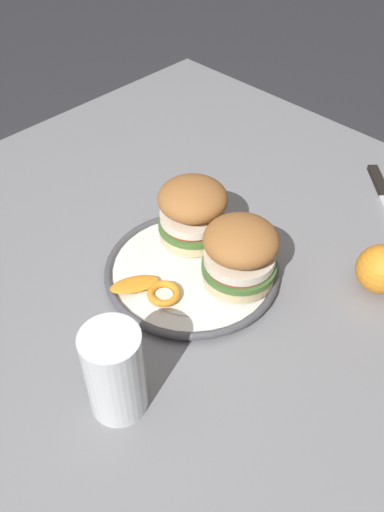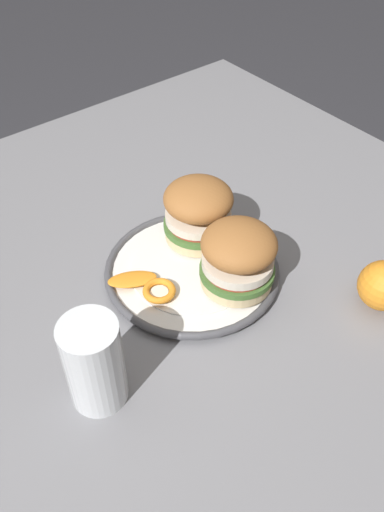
{
  "view_description": "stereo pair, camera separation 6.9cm",
  "coord_description": "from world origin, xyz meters",
  "px_view_note": "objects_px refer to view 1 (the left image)",
  "views": [
    {
      "loc": [
        0.38,
        0.45,
        1.37
      ],
      "look_at": [
        -0.03,
        0.04,
        0.81
      ],
      "focal_mm": 37.88,
      "sensor_mm": 36.0,
      "label": 1
    },
    {
      "loc": [
        0.33,
        0.49,
        1.37
      ],
      "look_at": [
        -0.03,
        0.04,
        0.81
      ],
      "focal_mm": 37.88,
      "sensor_mm": 36.0,
      "label": 2
    }
  ],
  "objects_px": {
    "dinner_plate": "(192,270)",
    "drinking_glass": "(116,377)",
    "sandwich_half_right": "(240,252)",
    "whole_orange": "(381,269)",
    "sandwich_half_left": "(193,210)",
    "dining_table": "(161,315)"
  },
  "relations": [
    {
      "from": "dinner_plate",
      "to": "drinking_glass",
      "type": "relative_size",
      "value": 2.04
    },
    {
      "from": "sandwich_half_right",
      "to": "whole_orange",
      "type": "bearing_deg",
      "value": 134.21
    },
    {
      "from": "sandwich_half_left",
      "to": "whole_orange",
      "type": "xyz_separation_m",
      "value": [
        -0.12,
        0.26,
        -0.03
      ]
    },
    {
      "from": "dinner_plate",
      "to": "sandwich_half_right",
      "type": "height_order",
      "value": "sandwich_half_right"
    },
    {
      "from": "drinking_glass",
      "to": "dining_table",
      "type": "bearing_deg",
      "value": -144.74
    },
    {
      "from": "drinking_glass",
      "to": "whole_orange",
      "type": "distance_m",
      "value": 0.41
    },
    {
      "from": "sandwich_half_left",
      "to": "sandwich_half_right",
      "type": "relative_size",
      "value": 1.11
    },
    {
      "from": "dinner_plate",
      "to": "dining_table",
      "type": "bearing_deg",
      "value": -55.07
    },
    {
      "from": "dinner_plate",
      "to": "drinking_glass",
      "type": "xyz_separation_m",
      "value": [
        0.22,
        0.09,
        0.05
      ]
    },
    {
      "from": "dining_table",
      "to": "sandwich_half_right",
      "type": "bearing_deg",
      "value": 120.05
    },
    {
      "from": "dining_table",
      "to": "sandwich_half_left",
      "type": "distance_m",
      "value": 0.19
    },
    {
      "from": "dinner_plate",
      "to": "sandwich_half_left",
      "type": "bearing_deg",
      "value": -136.41
    },
    {
      "from": "dining_table",
      "to": "whole_orange",
      "type": "height_order",
      "value": "whole_orange"
    },
    {
      "from": "dinner_plate",
      "to": "whole_orange",
      "type": "relative_size",
      "value": 3.66
    },
    {
      "from": "sandwich_half_left",
      "to": "drinking_glass",
      "type": "xyz_separation_m",
      "value": [
        0.27,
        0.14,
        -0.01
      ]
    },
    {
      "from": "sandwich_half_right",
      "to": "drinking_glass",
      "type": "distance_m",
      "value": 0.25
    },
    {
      "from": "sandwich_half_left",
      "to": "sandwich_half_right",
      "type": "height_order",
      "value": "same"
    },
    {
      "from": "sandwich_half_right",
      "to": "drinking_glass",
      "type": "height_order",
      "value": "drinking_glass"
    },
    {
      "from": "sandwich_half_left",
      "to": "whole_orange",
      "type": "distance_m",
      "value": 0.29
    },
    {
      "from": "dining_table",
      "to": "sandwich_half_left",
      "type": "bearing_deg",
      "value": -175.88
    },
    {
      "from": "whole_orange",
      "to": "drinking_glass",
      "type": "bearing_deg",
      "value": -17.23
    },
    {
      "from": "sandwich_half_right",
      "to": "drinking_glass",
      "type": "relative_size",
      "value": 0.86
    }
  ]
}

